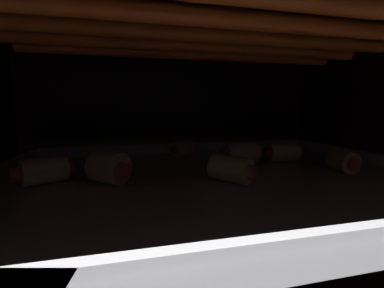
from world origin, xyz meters
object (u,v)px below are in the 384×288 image
heating_element (213,34)px  pig_in_blanket_mid_0 (109,169)px  oven_rack_mid (211,187)px  baking_tray_mid (211,179)px  pig_in_blanket_mid_2 (241,154)px  pig_in_blanket_mid_5 (44,170)px  pig_in_blanket_mid_1 (283,152)px  pig_in_blanket_mid_6 (183,148)px  pig_in_blanket_mid_3 (343,161)px  pig_in_blanket_mid_4 (231,169)px

heating_element → pig_in_blanket_mid_0: size_ratio=9.54×
oven_rack_mid → pig_in_blanket_mid_0: bearing=-177.8°
baking_tray_mid → pig_in_blanket_mid_2: (5.71, 4.71, 1.84)cm
pig_in_blanket_mid_5 → baking_tray_mid: bearing=-4.5°
pig_in_blanket_mid_0 → pig_in_blanket_mid_1: size_ratio=0.81×
baking_tray_mid → pig_in_blanket_mid_2: pig_in_blanket_mid_2 is taller
baking_tray_mid → pig_in_blanket_mid_6: bearing=93.4°
oven_rack_mid → pig_in_blanket_mid_0: (-11.04, -0.43, 2.92)cm
oven_rack_mid → pig_in_blanket_mid_0: pig_in_blanket_mid_0 is taller
heating_element → pig_in_blanket_mid_2: 15.69cm
heating_element → baking_tray_mid: (0.00, 0.00, -15.68)cm
pig_in_blanket_mid_0 → pig_in_blanket_mid_5: bearing=164.4°
pig_in_blanket_mid_1 → pig_in_blanket_mid_6: same height
pig_in_blanket_mid_5 → pig_in_blanket_mid_6: (16.76, 11.01, -0.06)cm
baking_tray_mid → pig_in_blanket_mid_2: 7.63cm
pig_in_blanket_mid_3 → pig_in_blanket_mid_4: bearing=-175.9°
pig_in_blanket_mid_1 → pig_in_blanket_mid_3: size_ratio=1.31×
pig_in_blanket_mid_6 → pig_in_blanket_mid_5: bearing=-146.7°
oven_rack_mid → baking_tray_mid: bearing=0.0°
oven_rack_mid → pig_in_blanket_mid_6: size_ratio=12.11×
pig_in_blanket_mid_0 → pig_in_blanket_mid_6: (10.29, 12.81, -0.33)cm
pig_in_blanket_mid_0 → oven_rack_mid: bearing=2.2°
pig_in_blanket_mid_4 → pig_in_blanket_mid_5: bearing=168.5°
heating_element → pig_in_blanket_mid_6: (-0.74, 12.38, -14.07)cm
pig_in_blanket_mid_1 → pig_in_blanket_mid_4: bearing=-144.5°
heating_element → pig_in_blanket_mid_3: size_ratio=10.10×
baking_tray_mid → pig_in_blanket_mid_6: size_ratio=10.79×
heating_element → pig_in_blanket_mid_6: heating_element is taller
pig_in_blanket_mid_1 → pig_in_blanket_mid_4: size_ratio=1.13×
heating_element → pig_in_blanket_mid_6: size_ratio=10.15×
pig_in_blanket_mid_0 → pig_in_blanket_mid_4: 12.57cm
baking_tray_mid → pig_in_blanket_mid_3: pig_in_blanket_mid_3 is taller
oven_rack_mid → pig_in_blanket_mid_0: 11.42cm
baking_tray_mid → pig_in_blanket_mid_4: (1.37, -2.47, 1.67)cm
baking_tray_mid → pig_in_blanket_mid_5: (-17.50, 1.38, 1.67)cm
heating_element → pig_in_blanket_mid_4: (1.37, -2.47, -14.01)cm
pig_in_blanket_mid_1 → pig_in_blanket_mid_3: bearing=-60.8°
pig_in_blanket_mid_6 → pig_in_blanket_mid_4: bearing=-81.9°
oven_rack_mid → pig_in_blanket_mid_2: (5.71, 4.71, 2.83)cm
baking_tray_mid → pig_in_blanket_mid_5: pig_in_blanket_mid_5 is taller
baking_tray_mid → heating_element: bearing=-90.0°
heating_element → oven_rack_mid: size_ratio=0.84×
pig_in_blanket_mid_2 → pig_in_blanket_mid_4: pig_in_blanket_mid_2 is taller
pig_in_blanket_mid_4 → pig_in_blanket_mid_3: bearing=4.1°
pig_in_blanket_mid_3 → pig_in_blanket_mid_4: (-15.06, -1.07, 0.09)cm
baking_tray_mid → pig_in_blanket_mid_6: 12.51cm
pig_in_blanket_mid_1 → oven_rack_mid: bearing=-156.3°
pig_in_blanket_mid_0 → heating_element: bearing=2.2°
pig_in_blanket_mid_5 → pig_in_blanket_mid_1: bearing=7.8°
baking_tray_mid → pig_in_blanket_mid_5: 17.64cm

